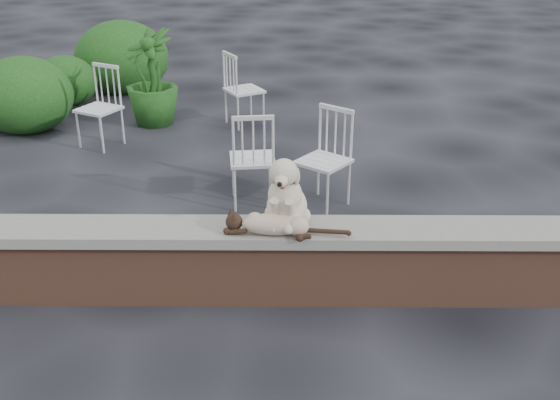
{
  "coord_description": "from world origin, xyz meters",
  "views": [
    {
      "loc": [
        0.87,
        -4.27,
        2.77
      ],
      "look_at": [
        0.83,
        0.2,
        0.7
      ],
      "focal_mm": 43.14,
      "sensor_mm": 36.0,
      "label": 1
    }
  ],
  "objects_px": {
    "dog": "(287,189)",
    "chair_d": "(323,160)",
    "chair_e": "(244,89)",
    "chair_c": "(252,157)",
    "chair_b": "(98,108)",
    "potted_plant_b": "(151,78)",
    "cat": "(275,223)"
  },
  "relations": [
    {
      "from": "dog",
      "to": "chair_e",
      "type": "bearing_deg",
      "value": 108.42
    },
    {
      "from": "chair_d",
      "to": "chair_e",
      "type": "relative_size",
      "value": 1.0
    },
    {
      "from": "chair_d",
      "to": "potted_plant_b",
      "type": "bearing_deg",
      "value": 167.68
    },
    {
      "from": "chair_d",
      "to": "potted_plant_b",
      "type": "distance_m",
      "value": 3.22
    },
    {
      "from": "chair_d",
      "to": "chair_e",
      "type": "xyz_separation_m",
      "value": [
        -0.88,
        2.46,
        0.0
      ]
    },
    {
      "from": "chair_c",
      "to": "potted_plant_b",
      "type": "bearing_deg",
      "value": -66.4
    },
    {
      "from": "chair_c",
      "to": "chair_d",
      "type": "xyz_separation_m",
      "value": [
        0.67,
        -0.06,
        0.0
      ]
    },
    {
      "from": "chair_b",
      "to": "potted_plant_b",
      "type": "bearing_deg",
      "value": 88.69
    },
    {
      "from": "chair_b",
      "to": "chair_e",
      "type": "height_order",
      "value": "same"
    },
    {
      "from": "dog",
      "to": "chair_e",
      "type": "height_order",
      "value": "dog"
    },
    {
      "from": "chair_b",
      "to": "chair_e",
      "type": "bearing_deg",
      "value": 54.46
    },
    {
      "from": "cat",
      "to": "potted_plant_b",
      "type": "height_order",
      "value": "potted_plant_b"
    },
    {
      "from": "chair_b",
      "to": "chair_e",
      "type": "xyz_separation_m",
      "value": [
        1.65,
        0.82,
        0.0
      ]
    },
    {
      "from": "cat",
      "to": "chair_b",
      "type": "bearing_deg",
      "value": 133.02
    },
    {
      "from": "cat",
      "to": "chair_b",
      "type": "xyz_separation_m",
      "value": [
        -2.1,
        3.34,
        -0.2
      ]
    },
    {
      "from": "chair_d",
      "to": "chair_b",
      "type": "xyz_separation_m",
      "value": [
        -2.53,
        1.64,
        0.0
      ]
    },
    {
      "from": "cat",
      "to": "chair_d",
      "type": "relative_size",
      "value": 1.11
    },
    {
      "from": "dog",
      "to": "chair_b",
      "type": "distance_m",
      "value": 3.89
    },
    {
      "from": "dog",
      "to": "chair_b",
      "type": "bearing_deg",
      "value": 135.21
    },
    {
      "from": "potted_plant_b",
      "to": "chair_b",
      "type": "bearing_deg",
      "value": -119.25
    },
    {
      "from": "chair_c",
      "to": "chair_e",
      "type": "bearing_deg",
      "value": -91.18
    },
    {
      "from": "chair_e",
      "to": "dog",
      "type": "bearing_deg",
      "value": 158.08
    },
    {
      "from": "chair_c",
      "to": "chair_d",
      "type": "relative_size",
      "value": 1.0
    },
    {
      "from": "chair_b",
      "to": "chair_d",
      "type": "bearing_deg",
      "value": -5.01
    },
    {
      "from": "chair_e",
      "to": "chair_b",
      "type": "bearing_deg",
      "value": 87.05
    },
    {
      "from": "chair_e",
      "to": "chair_d",
      "type": "bearing_deg",
      "value": 170.18
    },
    {
      "from": "cat",
      "to": "chair_c",
      "type": "xyz_separation_m",
      "value": [
        -0.24,
        1.76,
        -0.2
      ]
    },
    {
      "from": "chair_d",
      "to": "chair_b",
      "type": "height_order",
      "value": "same"
    },
    {
      "from": "dog",
      "to": "chair_d",
      "type": "height_order",
      "value": "dog"
    },
    {
      "from": "chair_e",
      "to": "potted_plant_b",
      "type": "distance_m",
      "value": 1.18
    },
    {
      "from": "cat",
      "to": "chair_d",
      "type": "distance_m",
      "value": 1.77
    },
    {
      "from": "chair_c",
      "to": "chair_e",
      "type": "distance_m",
      "value": 2.41
    }
  ]
}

